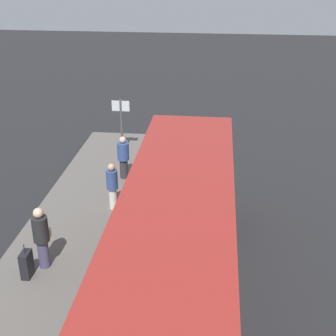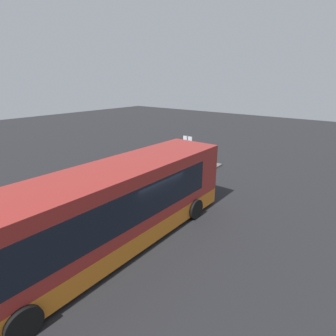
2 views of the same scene
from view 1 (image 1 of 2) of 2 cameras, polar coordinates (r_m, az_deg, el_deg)
name	(u,v)px [view 1 (image 1 of 2)]	position (r m, az deg, el deg)	size (l,w,h in m)	color
ground	(188,278)	(12.52, 2.42, -13.23)	(80.00, 80.00, 0.00)	#232326
platform	(62,267)	(13.07, -12.75, -11.73)	(20.00, 3.52, 0.12)	#605B56
bus_lead	(174,271)	(10.25, 0.73, -12.46)	(11.68, 2.74, 3.04)	maroon
passenger_boarding	(112,185)	(15.00, -6.81, -2.02)	(0.42, 0.42, 1.58)	silver
passenger_waiting	(41,236)	(12.61, -15.18, -7.97)	(0.59, 0.43, 1.76)	#4C476B
passenger_with_bags	(123,156)	(17.03, -5.46, 1.43)	(0.52, 0.52, 1.61)	#2D2D33
suitcase	(27,264)	(12.69, -16.86, -11.18)	(0.42, 0.22, 0.96)	black
sign_post	(121,119)	(19.13, -5.72, 5.94)	(0.10, 0.72, 2.24)	#4C4C51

